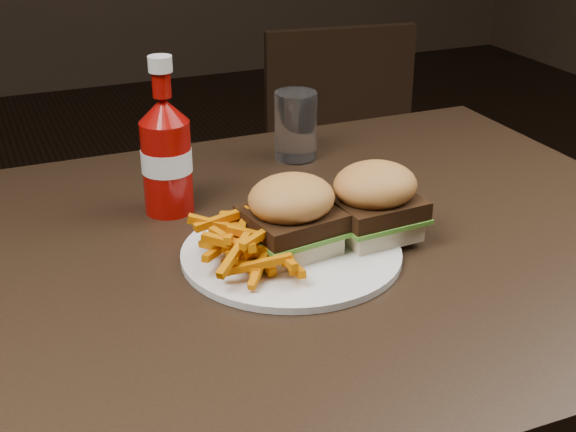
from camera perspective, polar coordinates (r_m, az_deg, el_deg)
name	(u,v)px	position (r m, az deg, el deg)	size (l,w,h in m)	color
dining_table	(234,269)	(0.98, -3.86, -3.76)	(1.20, 0.80, 0.04)	black
chair_far	(317,166)	(2.11, 2.10, 3.59)	(0.37, 0.37, 0.04)	black
plate	(291,253)	(0.96, 0.23, -2.66)	(0.26, 0.26, 0.01)	white
sandwich_half_a	(291,241)	(0.96, 0.24, -1.76)	(0.09, 0.09, 0.02)	beige
sandwich_half_b	(373,226)	(1.00, 6.08, -0.70)	(0.09, 0.09, 0.02)	#F7EAB6
fries_pile	(255,243)	(0.93, -2.38, -1.91)	(0.12, 0.12, 0.05)	#D38100
ketchup_bottle	(167,169)	(1.07, -8.58, 3.31)	(0.07, 0.07, 0.13)	#8D0906
tumbler	(296,125)	(1.25, 0.54, 6.49)	(0.07, 0.07, 0.10)	white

